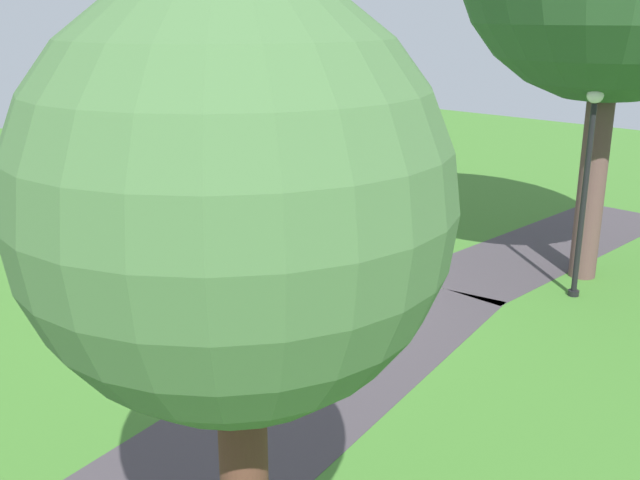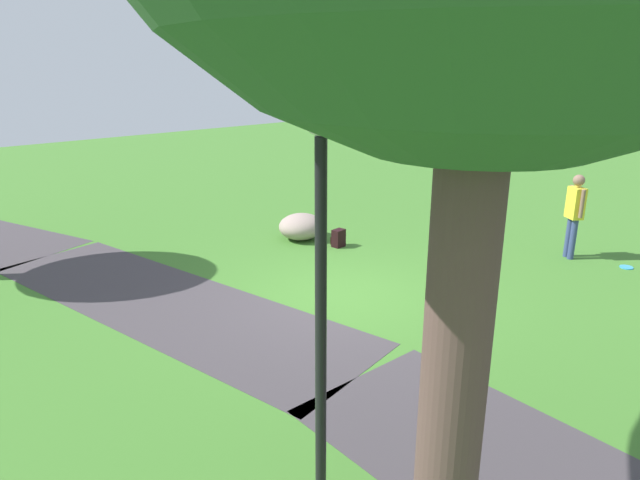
% 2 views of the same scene
% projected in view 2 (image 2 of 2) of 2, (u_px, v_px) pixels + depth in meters
% --- Properties ---
extents(ground_plane, '(48.00, 48.00, 0.00)m').
position_uv_depth(ground_plane, '(344.00, 298.00, 9.94)').
color(ground_plane, '#40772B').
extents(footpath_segment_mid, '(8.29, 3.77, 0.01)m').
position_uv_depth(footpath_segment_mid, '(166.00, 302.00, 9.77)').
color(footpath_segment_mid, '#413B40').
rests_on(footpath_segment_mid, ground).
extents(lamp_post, '(0.28, 0.28, 3.75)m').
position_uv_depth(lamp_post, '(321.00, 280.00, 4.61)').
color(lamp_post, black).
rests_on(lamp_post, ground).
extents(lawn_boulder, '(1.39, 1.42, 0.60)m').
position_uv_depth(lawn_boulder, '(301.00, 226.00, 13.15)').
color(lawn_boulder, gray).
rests_on(lawn_boulder, ground).
extents(man_near_boulder, '(0.44, 0.40, 1.79)m').
position_uv_depth(man_near_boulder, '(575.00, 210.00, 11.65)').
color(man_near_boulder, navy).
rests_on(man_near_boulder, ground).
extents(backpack_by_boulder, '(0.28, 0.30, 0.40)m').
position_uv_depth(backpack_by_boulder, '(338.00, 238.00, 12.63)').
color(backpack_by_boulder, black).
rests_on(backpack_by_boulder, ground).
extents(frisbee_on_grass, '(0.26, 0.26, 0.02)m').
position_uv_depth(frisbee_on_grass, '(626.00, 267.00, 11.38)').
color(frisbee_on_grass, '#349AD8').
rests_on(frisbee_on_grass, ground).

